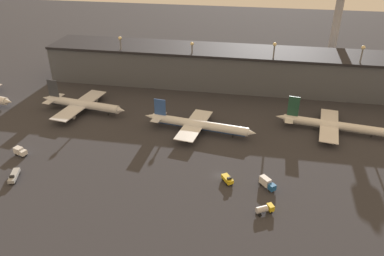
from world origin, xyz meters
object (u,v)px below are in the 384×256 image
Objects in this scene: service_vehicle_3 at (265,209)px; control_tower at (337,18)px; airplane_1 at (82,105)px; service_vehicle_4 at (267,183)px; service_vehicle_1 at (20,151)px; airplane_3 at (333,125)px; airplane_2 at (198,125)px; service_vehicle_0 at (227,179)px; service_vehicle_2 at (14,176)px.

control_tower is at bearing 46.11° from service_vehicle_3.
service_vehicle_4 is at bearing -18.60° from airplane_1.
service_vehicle_1 is 178.92m from control_tower.
service_vehicle_1 is (-6.85, -39.15, -1.67)m from airplane_1.
airplane_1 is 0.86× the size of control_tower.
airplane_3 is 8.25× the size of service_vehicle_3.
airplane_2 is 8.32× the size of service_vehicle_3.
service_vehicle_0 is 77.72m from service_vehicle_1.
control_tower reaches higher than service_vehicle_1.
service_vehicle_4 is (-26.50, -43.15, -1.11)m from airplane_3.
airplane_3 is at bearing 103.27° from service_vehicle_0.
service_vehicle_4 is at bearing -113.22° from airplane_3.
service_vehicle_3 is (27.82, -45.65, -1.66)m from airplane_2.
airplane_2 reaches higher than service_vehicle_3.
airplane_1 is 110.27m from airplane_3.
airplane_2 reaches higher than service_vehicle_0.
control_tower reaches higher than service_vehicle_0.
service_vehicle_1 is at bearing -152.92° from airplane_3.
airplane_1 is 7.99× the size of service_vehicle_1.
service_vehicle_0 is at bearing 17.15° from service_vehicle_1.
service_vehicle_1 is 0.94× the size of service_vehicle_3.
service_vehicle_0 reaches higher than service_vehicle_2.
airplane_1 is 8.24× the size of service_vehicle_0.
airplane_2 reaches higher than service_vehicle_1.
service_vehicle_2 is at bearing -145.82° from airplane_3.
airplane_2 is 43.62m from service_vehicle_4.
service_vehicle_0 is 0.97× the size of service_vehicle_1.
airplane_1 is 7.53× the size of service_vehicle_3.
airplane_2 is 53.49m from service_vehicle_3.
airplane_3 is at bearing 18.75° from airplane_2.
service_vehicle_2 is at bearing -124.34° from service_vehicle_4.
service_vehicle_0 is at bearing -133.39° from service_vehicle_4.
service_vehicle_1 is (-117.12, -39.75, -1.25)m from airplane_3.
service_vehicle_1 is at bearing -126.18° from service_vehicle_0.
service_vehicle_2 is at bearing 149.44° from service_vehicle_3.
airplane_3 is (54.94, 10.10, -0.25)m from airplane_2.
service_vehicle_1 is 0.11× the size of control_tower.
airplane_2 is 1.01× the size of airplane_3.
airplane_2 is 36.15m from service_vehicle_0.
service_vehicle_4 is at bearing 17.18° from service_vehicle_1.
service_vehicle_0 is 0.88× the size of service_vehicle_4.
control_tower is (119.94, 84.11, 25.58)m from airplane_1.
airplane_1 is 93.96m from service_vehicle_4.
control_tower is at bearing 91.72° from airplane_3.
service_vehicle_3 is at bearing 9.24° from service_vehicle_1.
airplane_3 is at bearing -96.61° from control_tower.
service_vehicle_1 is at bearing -146.18° from airplane_2.
service_vehicle_4 reaches higher than service_vehicle_3.
service_vehicle_3 is (-27.12, -55.76, -1.41)m from airplane_3.
service_vehicle_0 reaches higher than service_vehicle_3.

